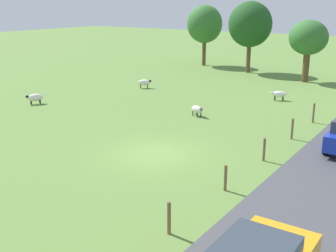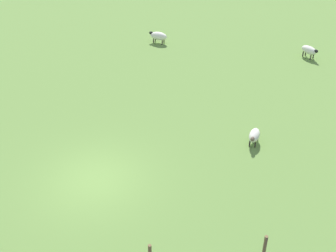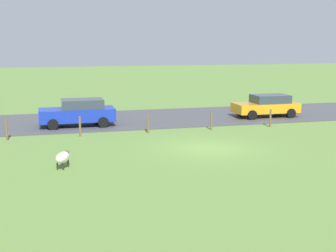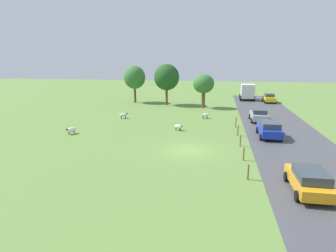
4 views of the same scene
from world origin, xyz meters
name	(u,v)px [view 2 (image 2 of 4)]	position (x,y,z in m)	size (l,w,h in m)	color
ground_plane	(96,180)	(0.00, 0.00, 0.00)	(160.00, 160.00, 0.00)	olive
sheep_0	(254,136)	(-1.88, 7.12, 0.45)	(1.11, 0.83, 0.69)	silver
sheep_2	(158,36)	(-13.10, 3.56, 0.47)	(0.98, 1.24, 0.73)	silver
sheep_3	(309,50)	(-10.17, 12.51, 0.50)	(1.13, 0.97, 0.74)	silver
fence_post_3	(265,248)	(4.65, 5.89, 0.57)	(0.12, 0.12, 1.13)	brown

